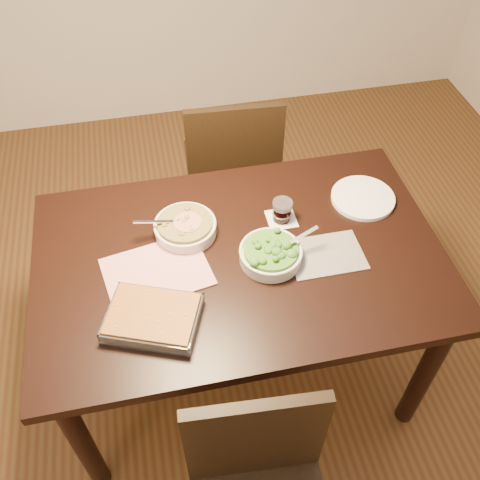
{
  "coord_description": "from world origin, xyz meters",
  "views": [
    {
      "loc": [
        -0.24,
        -1.16,
        2.14
      ],
      "look_at": [
        0.01,
        0.02,
        0.8
      ],
      "focal_mm": 40.0,
      "sensor_mm": 36.0,
      "label": 1
    }
  ],
  "objects_px": {
    "baking_dish": "(153,318)",
    "wine_tumbler": "(282,210)",
    "stew_bowl": "(185,227)",
    "chair_far": "(232,166)",
    "table": "(240,272)",
    "broccoli_bowl": "(271,254)",
    "dinner_plate": "(363,198)"
  },
  "relations": [
    {
      "from": "chair_far",
      "to": "dinner_plate",
      "type": "bearing_deg",
      "value": 127.13
    },
    {
      "from": "baking_dish",
      "to": "chair_far",
      "type": "distance_m",
      "value": 1.1
    },
    {
      "from": "baking_dish",
      "to": "wine_tumbler",
      "type": "bearing_deg",
      "value": 56.31
    },
    {
      "from": "table",
      "to": "wine_tumbler",
      "type": "relative_size",
      "value": 17.08
    },
    {
      "from": "table",
      "to": "broccoli_bowl",
      "type": "relative_size",
      "value": 5.81
    },
    {
      "from": "broccoli_bowl",
      "to": "dinner_plate",
      "type": "distance_m",
      "value": 0.46
    },
    {
      "from": "dinner_plate",
      "to": "broccoli_bowl",
      "type": "bearing_deg",
      "value": -152.5
    },
    {
      "from": "table",
      "to": "stew_bowl",
      "type": "bearing_deg",
      "value": 139.75
    },
    {
      "from": "stew_bowl",
      "to": "broccoli_bowl",
      "type": "xyz_separation_m",
      "value": [
        0.26,
        -0.18,
        -0.0
      ]
    },
    {
      "from": "wine_tumbler",
      "to": "dinner_plate",
      "type": "relative_size",
      "value": 0.34
    },
    {
      "from": "baking_dish",
      "to": "chair_far",
      "type": "height_order",
      "value": "chair_far"
    },
    {
      "from": "baking_dish",
      "to": "chair_far",
      "type": "relative_size",
      "value": 0.37
    },
    {
      "from": "baking_dish",
      "to": "chair_far",
      "type": "bearing_deg",
      "value": 87.08
    },
    {
      "from": "table",
      "to": "dinner_plate",
      "type": "distance_m",
      "value": 0.55
    },
    {
      "from": "stew_bowl",
      "to": "chair_far",
      "type": "height_order",
      "value": "chair_far"
    },
    {
      "from": "table",
      "to": "wine_tumbler",
      "type": "bearing_deg",
      "value": 36.82
    },
    {
      "from": "baking_dish",
      "to": "wine_tumbler",
      "type": "relative_size",
      "value": 4.06
    },
    {
      "from": "wine_tumbler",
      "to": "chair_far",
      "type": "bearing_deg",
      "value": 95.77
    },
    {
      "from": "table",
      "to": "chair_far",
      "type": "distance_m",
      "value": 0.78
    },
    {
      "from": "wine_tumbler",
      "to": "table",
      "type": "bearing_deg",
      "value": -143.18
    },
    {
      "from": "stew_bowl",
      "to": "dinner_plate",
      "type": "xyz_separation_m",
      "value": [
        0.68,
        0.03,
        -0.02
      ]
    },
    {
      "from": "stew_bowl",
      "to": "baking_dish",
      "type": "xyz_separation_m",
      "value": [
        -0.15,
        -0.35,
        -0.01
      ]
    },
    {
      "from": "table",
      "to": "chair_far",
      "type": "height_order",
      "value": "chair_far"
    },
    {
      "from": "wine_tumbler",
      "to": "chair_far",
      "type": "distance_m",
      "value": 0.69
    },
    {
      "from": "stew_bowl",
      "to": "wine_tumbler",
      "type": "distance_m",
      "value": 0.35
    },
    {
      "from": "wine_tumbler",
      "to": "dinner_plate",
      "type": "bearing_deg",
      "value": 6.48
    },
    {
      "from": "stew_bowl",
      "to": "baking_dish",
      "type": "height_order",
      "value": "stew_bowl"
    },
    {
      "from": "chair_far",
      "to": "baking_dish",
      "type": "bearing_deg",
      "value": 69.25
    },
    {
      "from": "dinner_plate",
      "to": "chair_far",
      "type": "height_order",
      "value": "chair_far"
    },
    {
      "from": "stew_bowl",
      "to": "broccoli_bowl",
      "type": "relative_size",
      "value": 1.02
    },
    {
      "from": "dinner_plate",
      "to": "table",
      "type": "bearing_deg",
      "value": -161.09
    },
    {
      "from": "dinner_plate",
      "to": "baking_dish",
      "type": "bearing_deg",
      "value": -154.88
    }
  ]
}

